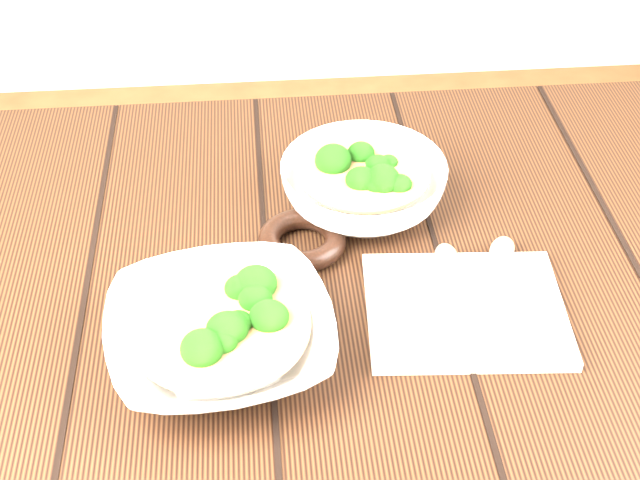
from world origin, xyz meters
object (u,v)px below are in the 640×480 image
table (288,358)px  napkin (465,310)px  soup_bowl_back (363,185)px  trivet (302,240)px  soup_bowl_front (221,335)px

table → napkin: size_ratio=5.71×
soup_bowl_back → napkin: bearing=-66.1°
table → soup_bowl_back: 0.23m
table → soup_bowl_back: bearing=52.3°
napkin → soup_bowl_back: bearing=117.8°
table → soup_bowl_back: (0.10, 0.13, 0.15)m
napkin → trivet: bearing=147.3°
trivet → table: bearing=-111.1°
table → trivet: size_ratio=11.66×
trivet → soup_bowl_back: bearing=42.2°
soup_bowl_back → napkin: size_ratio=1.14×
table → napkin: napkin is taller
soup_bowl_front → napkin: bearing=8.5°
soup_bowl_front → trivet: (0.09, 0.16, -0.02)m
soup_bowl_back → trivet: (-0.08, -0.07, -0.02)m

